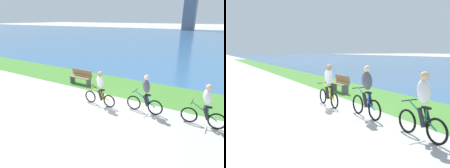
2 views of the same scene
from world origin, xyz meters
TOP-DOWN VIEW (x-y plane):
  - ground_plane at (0.00, 0.00)m, footprint 300.00×300.00m
  - grass_strip_bayside at (0.00, 3.75)m, footprint 120.00×3.17m
  - bay_water_surface at (0.00, 38.46)m, footprint 300.00×66.25m
  - cyclist_lead at (-0.31, 0.89)m, footprint 1.68×0.52m
  - cyclist_trailing at (1.77, 1.28)m, footprint 1.66×0.52m
  - cyclist_distant_rear at (4.11, 1.38)m, footprint 1.62×0.52m
  - bench_near_path at (-3.12, 2.86)m, footprint 1.50×0.47m

SIDE VIEW (x-z plane):
  - ground_plane at x=0.00m, z-range 0.00..0.00m
  - bay_water_surface at x=0.00m, z-range 0.00..0.00m
  - grass_strip_bayside at x=0.00m, z-range 0.00..0.01m
  - bench_near_path at x=-3.12m, z-range 0.00..0.90m
  - cyclist_lead at x=-0.31m, z-range 0.00..1.66m
  - cyclist_distant_rear at x=4.11m, z-range 0.00..1.68m
  - cyclist_trailing at x=1.77m, z-range -0.01..1.70m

